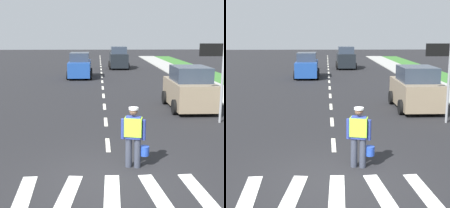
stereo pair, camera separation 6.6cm
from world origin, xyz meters
The scene contains 8 objects.
ground_plane centered at (0.00, 21.00, 0.00)m, with size 96.00×96.00×0.00m, color black.
crosswalk_stripes centered at (0.00, -0.73, 0.01)m, with size 4.49×1.93×0.01m.
lane_center_line centered at (0.00, 25.20, 0.00)m, with size 0.14×46.40×0.01m.
road_worker centered at (0.66, 0.80, 0.93)m, with size 0.77×0.38×1.67m.
lane_direction_sign centered at (4.43, 5.43, 2.41)m, with size 1.16×0.11×3.20m.
car_outgoing_far centered at (1.81, 27.61, 1.05)m, with size 2.02×3.94×2.25m.
car_parked_curbside centered at (4.07, 8.08, 0.95)m, with size 2.09×3.81×2.06m.
car_oncoming_second centered at (-1.79, 20.20, 0.95)m, with size 1.98×4.07×2.04m.
Camera 1 is at (-0.30, -8.06, 3.60)m, focal length 55.23 mm.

